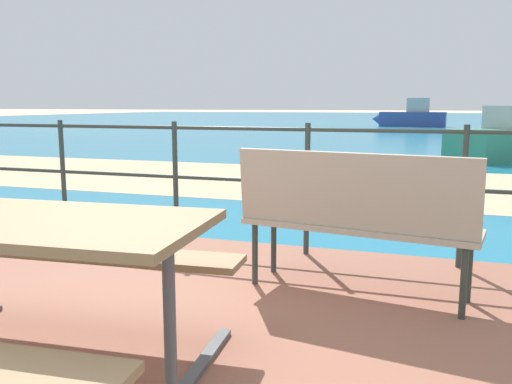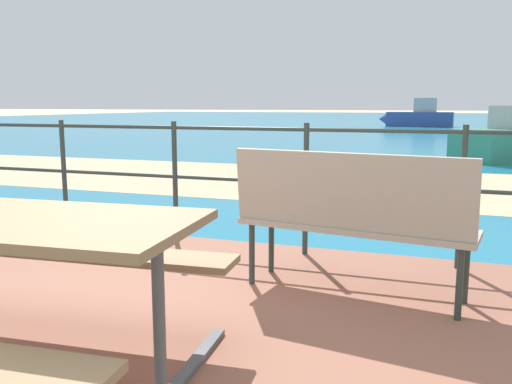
{
  "view_description": "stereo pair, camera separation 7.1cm",
  "coord_description": "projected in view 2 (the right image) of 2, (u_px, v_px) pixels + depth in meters",
  "views": [
    {
      "loc": [
        1.54,
        -1.79,
        1.28
      ],
      "look_at": [
        -0.04,
        2.97,
        0.45
      ],
      "focal_mm": 37.47,
      "sensor_mm": 36.0,
      "label": 1
    },
    {
      "loc": [
        1.61,
        -1.77,
        1.28
      ],
      "look_at": [
        -0.04,
        2.97,
        0.45
      ],
      "focal_mm": 37.47,
      "sensor_mm": 36.0,
      "label": 2
    }
  ],
  "objects": [
    {
      "name": "park_bench",
      "position": [
        351.0,
        212.0,
        3.33
      ],
      "size": [
        1.54,
        0.64,
        0.93
      ],
      "rotation": [
        0.0,
        0.0,
        2.99
      ],
      "color": "tan",
      "rests_on": "patio_paving"
    },
    {
      "name": "boat_near",
      "position": [
        418.0,
        117.0,
        30.93
      ],
      "size": [
        4.25,
        1.36,
        1.64
      ],
      "rotation": [
        0.0,
        0.0,
        3.07
      ],
      "color": "#2D478C",
      "rests_on": "sea_water"
    },
    {
      "name": "sea_water",
      "position": [
        420.0,
        122.0,
        39.66
      ],
      "size": [
        90.0,
        90.0,
        0.01
      ],
      "primitive_type": "cube",
      "color": "teal",
      "rests_on": "ground"
    },
    {
      "name": "railing_fence",
      "position": [
        238.0,
        170.0,
        4.48
      ],
      "size": [
        5.94,
        0.04,
        1.07
      ],
      "color": "#2D3833",
      "rests_on": "patio_paving"
    },
    {
      "name": "beach_strip",
      "position": [
        336.0,
        183.0,
        8.77
      ],
      "size": [
        54.01,
        4.3,
        0.01
      ],
      "primitive_type": "cube",
      "rotation": [
        0.0,
        0.0,
        -0.0
      ],
      "color": "tan",
      "rests_on": "ground"
    },
    {
      "name": "picnic_table",
      "position": [
        3.0,
        258.0,
        2.26
      ],
      "size": [
        1.77,
        1.58,
        0.76
      ],
      "rotation": [
        0.0,
        0.0,
        0.07
      ],
      "color": "#8C704C",
      "rests_on": "patio_paving"
    }
  ]
}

